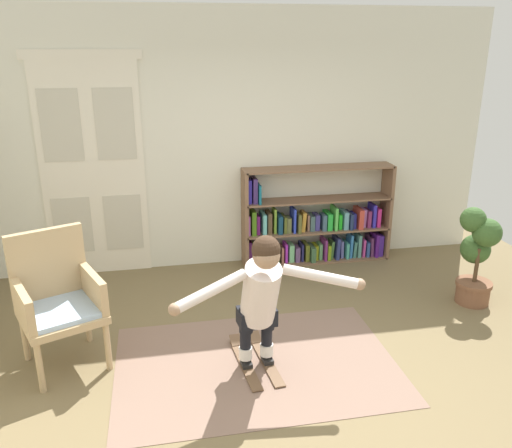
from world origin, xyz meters
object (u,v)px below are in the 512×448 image
Objects in this scene: potted_plant at (477,254)px; person_skier at (261,293)px; skis_pair at (255,360)px; bookshelf at (314,225)px; wicker_chair at (57,297)px.

person_skier is (-2.37, -0.84, 0.21)m from potted_plant.
person_skier is (0.02, -0.17, 0.70)m from skis_pair.
bookshelf is 3.12m from wicker_chair.
bookshelf is 2.42m from person_skier.
person_skier reaches higher than skis_pair.
person_skier reaches higher than potted_plant.
potted_plant is 2.52m from person_skier.
skis_pair is 0.72m from person_skier.
bookshelf reaches higher than potted_plant.
wicker_chair reaches higher than skis_pair.
bookshelf is 2.31m from skis_pair.
skis_pair is (-2.39, -0.67, -0.49)m from potted_plant.
potted_plant reaches higher than skis_pair.
skis_pair is 0.53× the size of person_skier.
potted_plant is at bearing 15.67° from skis_pair.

